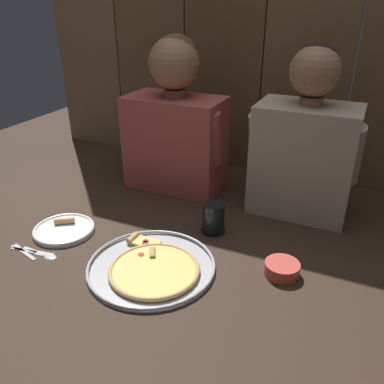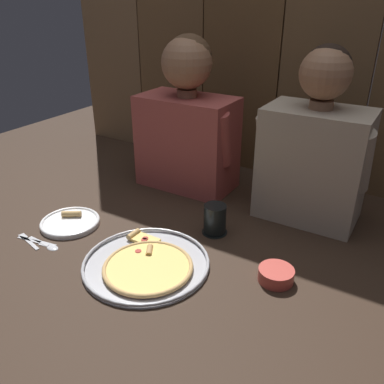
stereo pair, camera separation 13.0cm
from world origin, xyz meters
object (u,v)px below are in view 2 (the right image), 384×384
(drinking_glass, at_px, (215,219))
(diner_right, at_px, (315,147))
(dipping_bowl, at_px, (276,274))
(pizza_tray, at_px, (147,264))
(diner_left, at_px, (187,121))
(dinner_plate, at_px, (70,222))

(drinking_glass, relative_size, diner_right, 0.17)
(dipping_bowl, bearing_deg, pizza_tray, -158.64)
(diner_left, bearing_deg, dipping_bowl, -36.97)
(dinner_plate, height_order, diner_left, diner_left)
(dinner_plate, distance_m, diner_right, 0.92)
(dipping_bowl, bearing_deg, diner_right, 95.52)
(pizza_tray, distance_m, dipping_bowl, 0.39)
(pizza_tray, distance_m, dinner_plate, 0.40)
(dinner_plate, bearing_deg, drinking_glass, 25.22)
(pizza_tray, relative_size, dinner_plate, 1.85)
(pizza_tray, relative_size, dipping_bowl, 3.77)
(diner_left, xyz_separation_m, diner_right, (0.53, -0.00, -0.01))
(drinking_glass, xyz_separation_m, diner_left, (-0.29, 0.29, 0.24))
(pizza_tray, xyz_separation_m, dinner_plate, (-0.39, 0.06, -0.00))
(dinner_plate, relative_size, drinking_glass, 1.99)
(pizza_tray, height_order, dinner_plate, dinner_plate)
(dinner_plate, distance_m, dipping_bowl, 0.76)
(dipping_bowl, bearing_deg, diner_left, 143.03)
(pizza_tray, xyz_separation_m, dipping_bowl, (0.36, 0.14, 0.01))
(dinner_plate, distance_m, drinking_glass, 0.53)
(dipping_bowl, xyz_separation_m, diner_left, (-0.57, 0.43, 0.27))
(drinking_glass, relative_size, diner_left, 0.17)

